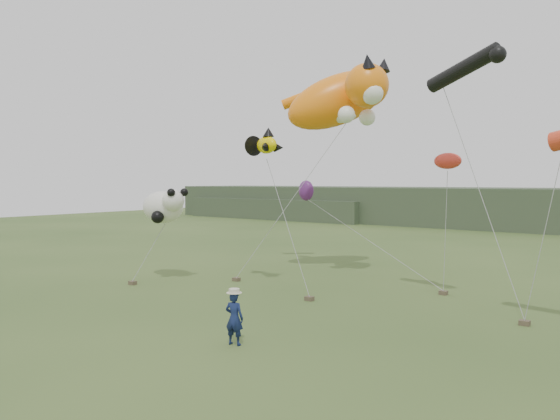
# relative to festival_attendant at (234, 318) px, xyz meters

# --- Properties ---
(ground) EXTENTS (120.00, 120.00, 0.00)m
(ground) POSITION_rel_festival_attendant_xyz_m (-1.08, 1.75, -0.78)
(ground) COLOR #385123
(ground) RESTS_ON ground
(headland) EXTENTS (90.00, 13.00, 4.00)m
(headland) POSITION_rel_festival_attendant_xyz_m (-4.19, 46.44, 1.14)
(headland) COLOR #2D3D28
(headland) RESTS_ON ground
(festival_attendant) EXTENTS (0.64, 0.49, 1.56)m
(festival_attendant) POSITION_rel_festival_attendant_xyz_m (0.00, 0.00, 0.00)
(festival_attendant) COLOR #131E47
(festival_attendant) RESTS_ON ground
(sandbag_anchors) EXTENTS (16.39, 6.76, 0.17)m
(sandbag_anchors) POSITION_rel_festival_attendant_xyz_m (-1.94, 7.11, -0.70)
(sandbag_anchors) COLOR brown
(sandbag_anchors) RESTS_ON ground
(cat_kite) EXTENTS (7.30, 6.14, 4.32)m
(cat_kite) POSITION_rel_festival_attendant_xyz_m (-3.54, 12.02, 8.10)
(cat_kite) COLOR orange
(cat_kite) RESTS_ON ground
(fish_kite) EXTENTS (2.48, 1.64, 1.21)m
(fish_kite) POSITION_rel_festival_attendant_xyz_m (-4.88, 7.17, 5.57)
(fish_kite) COLOR #F5D500
(fish_kite) RESTS_ON ground
(tube_kites) EXTENTS (8.26, 2.96, 3.88)m
(tube_kites) POSITION_rel_festival_attendant_xyz_m (6.73, 7.71, 6.63)
(tube_kites) COLOR black
(tube_kites) RESTS_ON ground
(panda_kite) EXTENTS (2.71, 1.75, 1.68)m
(panda_kite) POSITION_rel_festival_attendant_xyz_m (-9.66, 5.72, 2.76)
(panda_kite) COLOR white
(panda_kite) RESTS_ON ground
(misc_kites) EXTENTS (10.90, 4.73, 2.30)m
(misc_kites) POSITION_rel_festival_attendant_xyz_m (-3.42, 12.78, 3.98)
(misc_kites) COLOR red
(misc_kites) RESTS_ON ground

